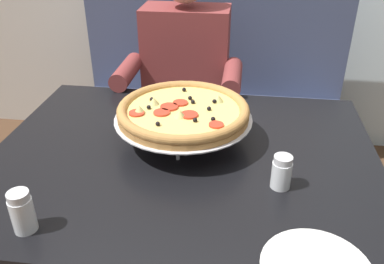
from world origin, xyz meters
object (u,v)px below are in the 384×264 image
pizza (183,112)px  dining_table (183,177)px  booth_bench (210,115)px  shaker_parmesan (23,214)px  diner_main (183,80)px  shaker_pepper_flakes (281,174)px  patio_chair (383,35)px

pizza → dining_table: bearing=-82.1°
booth_bench → pizza: bearing=-90.8°
booth_bench → shaker_parmesan: size_ratio=13.15×
diner_main → dining_table: bearing=-81.1°
shaker_parmesan → diner_main: bearing=78.5°
diner_main → shaker_pepper_flakes: bearing=-63.8°
dining_table → pizza: pizza is taller
shaker_parmesan → patio_chair: size_ratio=0.13×
patio_chair → shaker_parmesan: bearing=-120.4°
booth_bench → shaker_parmesan: 1.42m
dining_table → patio_chair: patio_chair is taller
shaker_pepper_flakes → patio_chair: patio_chair is taller
booth_bench → patio_chair: size_ratio=1.67×
shaker_pepper_flakes → shaker_parmesan: bearing=-157.6°
dining_table → pizza: (-0.01, 0.09, 0.19)m
shaker_pepper_flakes → booth_bench: bearing=105.1°
shaker_parmesan → patio_chair: (1.56, 2.65, -0.27)m
booth_bench → dining_table: 0.98m
shaker_pepper_flakes → shaker_parmesan: 0.66m
diner_main → shaker_parmesan: 1.09m
diner_main → pizza: bearing=-81.0°
booth_bench → dining_table: size_ratio=1.19×
dining_table → patio_chair: (1.24, 2.27, -0.13)m
diner_main → pizza: (0.09, -0.60, 0.14)m
booth_bench → patio_chair: 1.81m
diner_main → shaker_pepper_flakes: (0.40, -0.81, 0.07)m
diner_main → patio_chair: diner_main is taller
diner_main → shaker_parmesan: bearing=-101.5°
dining_table → shaker_pepper_flakes: 0.34m
shaker_parmesan → patio_chair: patio_chair is taller
dining_table → shaker_parmesan: 0.52m
pizza → patio_chair: bearing=60.3°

